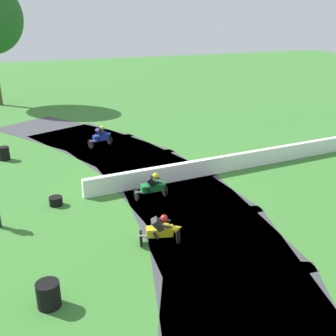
{
  "coord_description": "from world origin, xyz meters",
  "views": [
    {
      "loc": [
        -7.0,
        -17.82,
        8.15
      ],
      "look_at": [
        -0.04,
        -0.32,
        0.9
      ],
      "focal_mm": 43.32,
      "sensor_mm": 36.0,
      "label": 1
    }
  ],
  "objects_px": {
    "motorcycle_lead_yellow": "(162,230)",
    "tire_stack_mid_a": "(56,201)",
    "motorcycle_chase_green": "(153,186)",
    "motorcycle_trailing_blue": "(101,136)",
    "tire_stack_mid_b": "(4,153)",
    "tire_stack_near": "(48,294)"
  },
  "relations": [
    {
      "from": "motorcycle_lead_yellow",
      "to": "tire_stack_mid_a",
      "type": "bearing_deg",
      "value": 123.42
    },
    {
      "from": "motorcycle_lead_yellow",
      "to": "motorcycle_chase_green",
      "type": "relative_size",
      "value": 1.01
    },
    {
      "from": "motorcycle_lead_yellow",
      "to": "motorcycle_trailing_blue",
      "type": "height_order",
      "value": "motorcycle_trailing_blue"
    },
    {
      "from": "motorcycle_chase_green",
      "to": "tire_stack_mid_b",
      "type": "relative_size",
      "value": 2.1
    },
    {
      "from": "motorcycle_chase_green",
      "to": "motorcycle_trailing_blue",
      "type": "distance_m",
      "value": 8.74
    },
    {
      "from": "motorcycle_lead_yellow",
      "to": "tire_stack_near",
      "type": "xyz_separation_m",
      "value": [
        -4.3,
        -1.91,
        -0.24
      ]
    },
    {
      "from": "tire_stack_mid_a",
      "to": "tire_stack_mid_b",
      "type": "relative_size",
      "value": 0.75
    },
    {
      "from": "tire_stack_near",
      "to": "tire_stack_mid_a",
      "type": "relative_size",
      "value": 1.34
    },
    {
      "from": "motorcycle_chase_green",
      "to": "motorcycle_lead_yellow",
      "type": "bearing_deg",
      "value": -105.14
    },
    {
      "from": "tire_stack_mid_a",
      "to": "tire_stack_mid_b",
      "type": "distance_m",
      "value": 7.56
    },
    {
      "from": "motorcycle_lead_yellow",
      "to": "motorcycle_trailing_blue",
      "type": "bearing_deg",
      "value": 87.09
    },
    {
      "from": "motorcycle_chase_green",
      "to": "tire_stack_near",
      "type": "bearing_deg",
      "value": -132.52
    },
    {
      "from": "motorcycle_chase_green",
      "to": "tire_stack_mid_b",
      "type": "height_order",
      "value": "motorcycle_chase_green"
    },
    {
      "from": "motorcycle_trailing_blue",
      "to": "tire_stack_mid_a",
      "type": "xyz_separation_m",
      "value": [
        -3.89,
        -7.75,
        -0.46
      ]
    },
    {
      "from": "tire_stack_near",
      "to": "tire_stack_mid_b",
      "type": "xyz_separation_m",
      "value": [
        -0.97,
        14.1,
        0.0
      ]
    },
    {
      "from": "tire_stack_near",
      "to": "motorcycle_chase_green",
      "type": "bearing_deg",
      "value": 47.48
    },
    {
      "from": "motorcycle_chase_green",
      "to": "tire_stack_near",
      "type": "distance_m",
      "value": 7.95
    },
    {
      "from": "tire_stack_mid_a",
      "to": "motorcycle_trailing_blue",
      "type": "bearing_deg",
      "value": 63.36
    },
    {
      "from": "motorcycle_trailing_blue",
      "to": "tire_stack_mid_b",
      "type": "relative_size",
      "value": 2.13
    },
    {
      "from": "motorcycle_trailing_blue",
      "to": "motorcycle_lead_yellow",
      "type": "bearing_deg",
      "value": -92.91
    },
    {
      "from": "tire_stack_mid_b",
      "to": "tire_stack_near",
      "type": "bearing_deg",
      "value": -86.05
    },
    {
      "from": "tire_stack_near",
      "to": "tire_stack_mid_a",
      "type": "distance_m",
      "value": 6.91
    }
  ]
}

